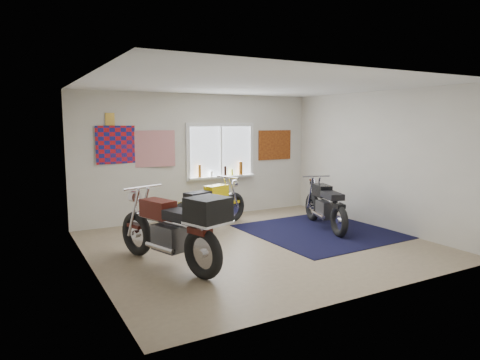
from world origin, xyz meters
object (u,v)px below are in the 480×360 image
yellow_triumph (210,206)px  black_chrome_bike (325,206)px  navy_rug (320,231)px  maroon_tourer (175,229)px

yellow_triumph → black_chrome_bike: 2.28m
navy_rug → yellow_triumph: bearing=142.5°
navy_rug → maroon_tourer: maroon_tourer is taller
navy_rug → maroon_tourer: (-3.18, -0.65, 0.58)m
yellow_triumph → black_chrome_bike: black_chrome_bike is taller
navy_rug → black_chrome_bike: (0.26, 0.17, 0.43)m
black_chrome_bike → maroon_tourer: 3.54m
yellow_triumph → maroon_tourer: maroon_tourer is taller
maroon_tourer → navy_rug: bearing=-97.4°
navy_rug → yellow_triumph: yellow_triumph is taller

